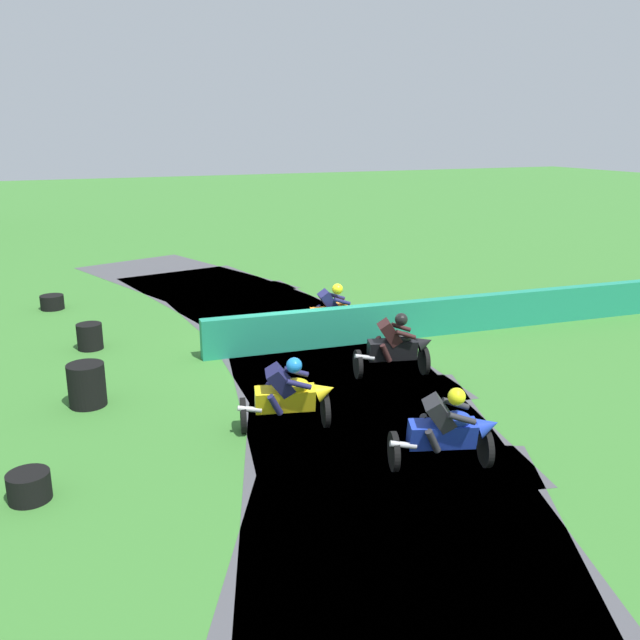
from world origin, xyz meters
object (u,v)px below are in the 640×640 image
object	(u,v)px
motorcycle_trailing_black	(396,346)
tire_stack_far	(52,302)
motorcycle_lead_blue	(448,430)
motorcycle_chase_yellow	(290,395)
tire_stack_near	(29,486)
tire_stack_mid_b	(90,336)
motorcycle_fourth_orange	(334,313)
tire_stack_mid_a	(87,385)

from	to	relation	value
motorcycle_trailing_black	tire_stack_far	xyz separation A→B (m)	(-6.28, 8.56, -0.46)
motorcycle_lead_blue	motorcycle_chase_yellow	size ratio (longest dim) A/B	0.99
motorcycle_chase_yellow	tire_stack_near	size ratio (longest dim) A/B	2.93
motorcycle_trailing_black	tire_stack_mid_b	bearing A→B (deg)	142.02
motorcycle_chase_yellow	tire_stack_mid_b	size ratio (longest dim) A/B	2.83
motorcycle_fourth_orange	tire_stack_near	size ratio (longest dim) A/B	2.92
tire_stack_near	tire_stack_mid_b	xyz separation A→B (m)	(1.36, 6.62, 0.10)
tire_stack_near	motorcycle_fourth_orange	bearing A→B (deg)	36.67
motorcycle_chase_yellow	motorcycle_trailing_black	xyz separation A→B (m)	(2.90, 1.57, 0.02)
tire_stack_far	tire_stack_near	bearing A→B (deg)	-93.66
tire_stack_near	tire_stack_mid_b	bearing A→B (deg)	78.37
motorcycle_trailing_black	motorcycle_fourth_orange	xyz separation A→B (m)	(-0.10, 2.87, 0.00)
motorcycle_trailing_black	tire_stack_mid_b	world-z (taller)	motorcycle_trailing_black
tire_stack_near	tire_stack_mid_a	world-z (taller)	tire_stack_mid_a
motorcycle_fourth_orange	tire_stack_near	world-z (taller)	motorcycle_fourth_orange
motorcycle_chase_yellow	tire_stack_mid_a	distance (m)	3.93
motorcycle_trailing_black	tire_stack_far	distance (m)	10.62
tire_stack_near	motorcycle_lead_blue	bearing A→B (deg)	-14.82
motorcycle_lead_blue	tire_stack_far	world-z (taller)	motorcycle_lead_blue
motorcycle_chase_yellow	tire_stack_near	distance (m)	4.15
tire_stack_near	tire_stack_mid_a	size ratio (longest dim) A/B	0.73
motorcycle_chase_yellow	tire_stack_mid_a	world-z (taller)	motorcycle_chase_yellow
tire_stack_far	motorcycle_chase_yellow	bearing A→B (deg)	-71.56
motorcycle_lead_blue	tire_stack_near	distance (m)	5.95
motorcycle_chase_yellow	tire_stack_mid_b	world-z (taller)	motorcycle_chase_yellow
tire_stack_mid_a	tire_stack_near	bearing A→B (deg)	-108.01
motorcycle_trailing_black	tire_stack_mid_a	size ratio (longest dim) A/B	2.13
tire_stack_mid_b	tire_stack_far	world-z (taller)	tire_stack_mid_b
motorcycle_fourth_orange	tire_stack_far	distance (m)	8.41
tire_stack_far	tire_stack_mid_b	bearing A→B (deg)	-80.88
tire_stack_near	tire_stack_far	xyz separation A→B (m)	(0.69, 10.80, -0.00)
motorcycle_fourth_orange	tire_stack_far	size ratio (longest dim) A/B	2.64
motorcycle_chase_yellow	tire_stack_mid_a	bearing A→B (deg)	140.79
motorcycle_chase_yellow	tire_stack_far	bearing A→B (deg)	108.44
tire_stack_mid_a	motorcycle_lead_blue	bearing A→B (deg)	-44.76
motorcycle_trailing_black	motorcycle_fourth_orange	size ratio (longest dim) A/B	1.01
motorcycle_fourth_orange	tire_stack_mid_a	world-z (taller)	motorcycle_fourth_orange
motorcycle_lead_blue	motorcycle_fourth_orange	size ratio (longest dim) A/B	0.99
motorcycle_chase_yellow	tire_stack_mid_b	xyz separation A→B (m)	(-2.71, 5.95, -0.34)
tire_stack_mid_a	motorcycle_chase_yellow	bearing A→B (deg)	-39.21
motorcycle_trailing_black	motorcycle_fourth_orange	bearing A→B (deg)	92.07
motorcycle_lead_blue	motorcycle_trailing_black	size ratio (longest dim) A/B	0.99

